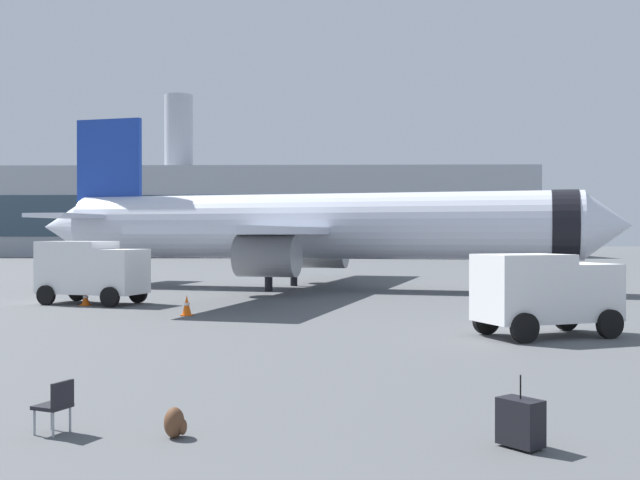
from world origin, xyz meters
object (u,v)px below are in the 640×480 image
object	(u,v)px
service_truck	(91,269)
safety_cone_near	(619,291)
cargo_van	(545,290)
traveller_backpack	(175,423)
safety_cone_mid	(86,298)
rolling_suitcase	(520,422)
airplane_at_gate	(310,227)
safety_cone_far	(187,306)
gate_chair	(56,403)

from	to	relation	value
service_truck	safety_cone_near	distance (m)	25.89
cargo_van	traveller_backpack	size ratio (longest dim) A/B	10.05
cargo_van	safety_cone_mid	xyz separation A→B (m)	(-17.92, 10.09, -1.12)
rolling_suitcase	cargo_van	bearing A→B (deg)	73.23
cargo_van	traveller_backpack	world-z (taller)	cargo_van
airplane_at_gate	service_truck	size ratio (longest dim) A/B	6.77
traveller_backpack	rolling_suitcase	bearing A→B (deg)	-4.94
service_truck	rolling_suitcase	xyz separation A→B (m)	(14.12, -23.34, -1.22)
safety_cone_far	rolling_suitcase	xyz separation A→B (m)	(8.71, -18.44, -0.01)
gate_chair	traveller_backpack	bearing A→B (deg)	-4.76
airplane_at_gate	cargo_van	world-z (taller)	airplane_at_gate
safety_cone_mid	rolling_suitcase	bearing A→B (deg)	-57.98
cargo_van	rolling_suitcase	size ratio (longest dim) A/B	4.38
safety_cone_mid	safety_cone_far	size ratio (longest dim) A/B	0.82
airplane_at_gate	safety_cone_near	size ratio (longest dim) A/B	46.09
cargo_van	gate_chair	world-z (taller)	cargo_van
safety_cone_mid	gate_chair	world-z (taller)	gate_chair
service_truck	traveller_backpack	bearing A→B (deg)	-68.95
cargo_van	safety_cone_near	world-z (taller)	cargo_van
service_truck	rolling_suitcase	distance (m)	27.31
airplane_at_gate	gate_chair	size ratio (longest dim) A/B	41.16
safety_cone_near	safety_cone_mid	world-z (taller)	safety_cone_near
safety_cone_near	rolling_suitcase	bearing A→B (deg)	-112.93
safety_cone_mid	gate_chair	size ratio (longest dim) A/B	0.77
traveller_backpack	gate_chair	size ratio (longest dim) A/B	0.56
safety_cone_near	safety_cone_far	size ratio (longest dim) A/B	0.96
cargo_van	safety_cone_near	xyz separation A→B (m)	(7.69, 14.58, -1.07)
safety_cone_far	airplane_at_gate	bearing A→B (deg)	73.33
airplane_at_gate	gate_chair	bearing A→B (deg)	-95.18
safety_cone_mid	traveller_backpack	xyz separation A→B (m)	(8.84, -22.16, -0.09)
service_truck	safety_cone_mid	bearing A→B (deg)	-92.38
rolling_suitcase	traveller_backpack	xyz separation A→B (m)	(-5.31, 0.46, -0.16)
cargo_van	airplane_at_gate	bearing A→B (deg)	111.52
safety_cone_mid	traveller_backpack	distance (m)	23.86
safety_cone_mid	rolling_suitcase	distance (m)	26.68
traveller_backpack	safety_cone_near	bearing A→B (deg)	57.81
rolling_suitcase	traveller_backpack	distance (m)	5.33
cargo_van	safety_cone_mid	world-z (taller)	cargo_van
airplane_at_gate	gate_chair	distance (m)	32.75
cargo_van	safety_cone_mid	distance (m)	20.60
service_truck	rolling_suitcase	bearing A→B (deg)	-58.84
traveller_backpack	gate_chair	distance (m)	1.98
safety_cone_far	gate_chair	bearing A→B (deg)	-85.37
safety_cone_mid	traveller_backpack	world-z (taller)	safety_cone_mid
airplane_at_gate	service_truck	distance (m)	13.96
safety_cone_near	safety_cone_far	distance (m)	21.97
safety_cone_near	airplane_at_gate	bearing A→B (deg)	159.30
safety_cone_far	gate_chair	world-z (taller)	gate_chair
airplane_at_gate	traveller_backpack	size ratio (longest dim) A/B	73.74
airplane_at_gate	gate_chair	world-z (taller)	airplane_at_gate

